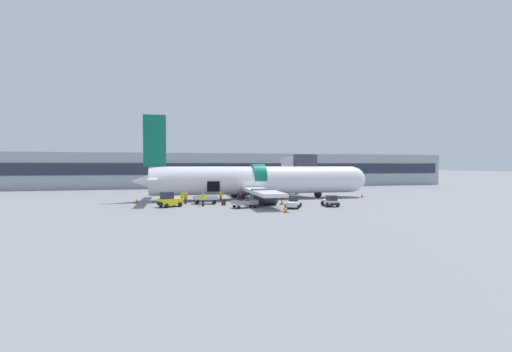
{
  "coord_description": "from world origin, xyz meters",
  "views": [
    {
      "loc": [
        -10.54,
        -43.37,
        4.89
      ],
      "look_at": [
        0.15,
        2.67,
        3.42
      ],
      "focal_mm": 24.0,
      "sensor_mm": 36.0,
      "label": 1
    }
  ],
  "objects_px": {
    "ground_crew_loader_a": "(185,198)",
    "ground_crew_loader_b": "(182,197)",
    "baggage_cart_loading": "(206,200)",
    "ground_crew_supervisor": "(203,199)",
    "baggage_tug_lead": "(294,203)",
    "suitcase_on_tarmac_upright": "(224,203)",
    "ground_crew_driver": "(221,196)",
    "baggage_tug_rear": "(169,201)",
    "baggage_tug_mid": "(331,202)",
    "baggage_cart_queued": "(246,204)",
    "airplane": "(255,181)"
  },
  "relations": [
    {
      "from": "baggage_cart_loading",
      "to": "ground_crew_loader_b",
      "type": "relative_size",
      "value": 2.59
    },
    {
      "from": "baggage_tug_rear",
      "to": "ground_crew_loader_a",
      "type": "distance_m",
      "value": 3.28
    },
    {
      "from": "ground_crew_loader_a",
      "to": "ground_crew_loader_b",
      "type": "height_order",
      "value": "ground_crew_loader_a"
    },
    {
      "from": "baggage_cart_loading",
      "to": "ground_crew_loader_a",
      "type": "height_order",
      "value": "ground_crew_loader_a"
    },
    {
      "from": "baggage_tug_rear",
      "to": "suitcase_on_tarmac_upright",
      "type": "relative_size",
      "value": 4.44
    },
    {
      "from": "baggage_cart_loading",
      "to": "ground_crew_loader_b",
      "type": "distance_m",
      "value": 3.61
    },
    {
      "from": "baggage_tug_lead",
      "to": "baggage_tug_mid",
      "type": "xyz_separation_m",
      "value": [
        4.82,
        0.45,
        -0.03
      ]
    },
    {
      "from": "ground_crew_loader_b",
      "to": "ground_crew_supervisor",
      "type": "distance_m",
      "value": 5.09
    },
    {
      "from": "baggage_cart_queued",
      "to": "ground_crew_driver",
      "type": "relative_size",
      "value": 2.49
    },
    {
      "from": "baggage_tug_rear",
      "to": "ground_crew_loader_a",
      "type": "relative_size",
      "value": 1.92
    },
    {
      "from": "baggage_cart_queued",
      "to": "ground_crew_supervisor",
      "type": "relative_size",
      "value": 2.42
    },
    {
      "from": "suitcase_on_tarmac_upright",
      "to": "ground_crew_driver",
      "type": "bearing_deg",
      "value": 88.2
    },
    {
      "from": "ground_crew_supervisor",
      "to": "suitcase_on_tarmac_upright",
      "type": "height_order",
      "value": "ground_crew_supervisor"
    },
    {
      "from": "baggage_tug_mid",
      "to": "ground_crew_supervisor",
      "type": "height_order",
      "value": "ground_crew_supervisor"
    },
    {
      "from": "airplane",
      "to": "ground_crew_loader_a",
      "type": "relative_size",
      "value": 21.87
    },
    {
      "from": "baggage_tug_lead",
      "to": "baggage_tug_mid",
      "type": "relative_size",
      "value": 1.16
    },
    {
      "from": "baggage_tug_mid",
      "to": "ground_crew_loader_b",
      "type": "xyz_separation_m",
      "value": [
        -17.28,
        7.83,
        0.25
      ]
    },
    {
      "from": "baggage_tug_mid",
      "to": "baggage_cart_queued",
      "type": "bearing_deg",
      "value": 175.35
    },
    {
      "from": "ground_crew_loader_a",
      "to": "baggage_cart_queued",
      "type": "bearing_deg",
      "value": -39.37
    },
    {
      "from": "ground_crew_loader_b",
      "to": "baggage_tug_rear",
      "type": "bearing_deg",
      "value": -109.43
    },
    {
      "from": "baggage_tug_lead",
      "to": "ground_crew_supervisor",
      "type": "height_order",
      "value": "ground_crew_supervisor"
    },
    {
      "from": "baggage_tug_lead",
      "to": "ground_crew_driver",
      "type": "height_order",
      "value": "ground_crew_driver"
    },
    {
      "from": "baggage_tug_mid",
      "to": "suitcase_on_tarmac_upright",
      "type": "xyz_separation_m",
      "value": [
        -12.35,
        3.83,
        -0.28
      ]
    },
    {
      "from": "ground_crew_loader_b",
      "to": "baggage_tug_lead",
      "type": "bearing_deg",
      "value": -33.62
    },
    {
      "from": "ground_crew_loader_a",
      "to": "ground_crew_loader_b",
      "type": "relative_size",
      "value": 1.01
    },
    {
      "from": "baggage_cart_loading",
      "to": "ground_crew_supervisor",
      "type": "bearing_deg",
      "value": -103.24
    },
    {
      "from": "baggage_cart_loading",
      "to": "ground_crew_loader_b",
      "type": "xyz_separation_m",
      "value": [
        -2.98,
        2.01,
        0.27
      ]
    },
    {
      "from": "baggage_cart_queued",
      "to": "ground_crew_loader_a",
      "type": "height_order",
      "value": "ground_crew_loader_a"
    },
    {
      "from": "baggage_cart_queued",
      "to": "suitcase_on_tarmac_upright",
      "type": "xyz_separation_m",
      "value": [
        -2.14,
        3.0,
        -0.15
      ]
    },
    {
      "from": "baggage_cart_loading",
      "to": "ground_crew_supervisor",
      "type": "relative_size",
      "value": 2.53
    },
    {
      "from": "baggage_tug_mid",
      "to": "baggage_cart_queued",
      "type": "relative_size",
      "value": 0.72
    },
    {
      "from": "baggage_tug_mid",
      "to": "baggage_cart_loading",
      "type": "relative_size",
      "value": 0.69
    },
    {
      "from": "ground_crew_loader_b",
      "to": "ground_crew_supervisor",
      "type": "bearing_deg",
      "value": -61.9
    },
    {
      "from": "baggage_cart_queued",
      "to": "suitcase_on_tarmac_upright",
      "type": "bearing_deg",
      "value": 125.58
    },
    {
      "from": "baggage_cart_queued",
      "to": "ground_crew_supervisor",
      "type": "height_order",
      "value": "ground_crew_supervisor"
    },
    {
      "from": "ground_crew_loader_b",
      "to": "ground_crew_supervisor",
      "type": "relative_size",
      "value": 0.97
    },
    {
      "from": "baggage_tug_rear",
      "to": "baggage_cart_queued",
      "type": "xyz_separation_m",
      "value": [
        8.56,
        -2.79,
        -0.32
      ]
    },
    {
      "from": "baggage_cart_loading",
      "to": "ground_crew_loader_b",
      "type": "bearing_deg",
      "value": 145.94
    },
    {
      "from": "baggage_tug_mid",
      "to": "ground_crew_loader_b",
      "type": "height_order",
      "value": "ground_crew_loader_b"
    },
    {
      "from": "baggage_tug_rear",
      "to": "ground_crew_loader_a",
      "type": "height_order",
      "value": "baggage_tug_rear"
    },
    {
      "from": "baggage_cart_loading",
      "to": "suitcase_on_tarmac_upright",
      "type": "bearing_deg",
      "value": -45.54
    },
    {
      "from": "baggage_tug_lead",
      "to": "ground_crew_driver",
      "type": "xyz_separation_m",
      "value": [
        -7.41,
        8.05,
        0.22
      ]
    },
    {
      "from": "baggage_tug_mid",
      "to": "ground_crew_loader_a",
      "type": "distance_m",
      "value": 17.99
    },
    {
      "from": "airplane",
      "to": "ground_crew_supervisor",
      "type": "height_order",
      "value": "airplane"
    },
    {
      "from": "baggage_tug_rear",
      "to": "ground_crew_supervisor",
      "type": "distance_m",
      "value": 3.89
    },
    {
      "from": "baggage_tug_lead",
      "to": "baggage_cart_queued",
      "type": "bearing_deg",
      "value": 166.6
    },
    {
      "from": "baggage_tug_lead",
      "to": "ground_crew_loader_a",
      "type": "relative_size",
      "value": 2.04
    },
    {
      "from": "ground_crew_driver",
      "to": "ground_crew_supervisor",
      "type": "distance_m",
      "value": 5.01
    },
    {
      "from": "airplane",
      "to": "baggage_tug_lead",
      "type": "relative_size",
      "value": 10.72
    },
    {
      "from": "baggage_tug_lead",
      "to": "suitcase_on_tarmac_upright",
      "type": "height_order",
      "value": "baggage_tug_lead"
    }
  ]
}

